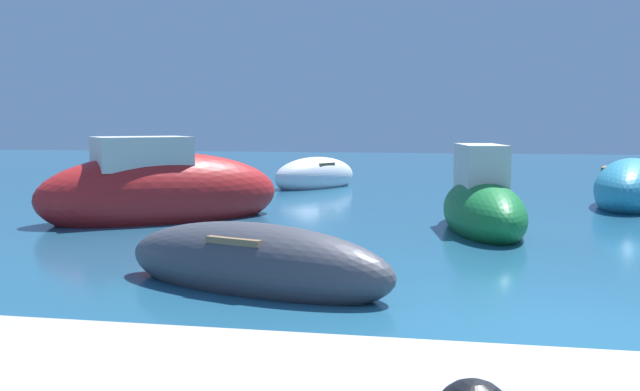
{
  "coord_description": "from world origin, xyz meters",
  "views": [
    {
      "loc": [
        -1.27,
        -7.04,
        2.08
      ],
      "look_at": [
        -4.23,
        8.69,
        0.39
      ],
      "focal_mm": 39.53,
      "sensor_mm": 36.0,
      "label": 1
    }
  ],
  "objects_px": {
    "moored_boat_4": "(315,176)",
    "moored_boat_6": "(128,177)",
    "moored_boat_7": "(160,192)",
    "moored_boat_5": "(254,264)",
    "moored_boat_1": "(482,206)",
    "moored_boat_2": "(631,189)"
  },
  "relations": [
    {
      "from": "moored_boat_4",
      "to": "moored_boat_7",
      "type": "distance_m",
      "value": 8.09
    },
    {
      "from": "moored_boat_1",
      "to": "moored_boat_2",
      "type": "bearing_deg",
      "value": 132.06
    },
    {
      "from": "moored_boat_4",
      "to": "moored_boat_6",
      "type": "relative_size",
      "value": 0.88
    },
    {
      "from": "moored_boat_2",
      "to": "moored_boat_4",
      "type": "height_order",
      "value": "moored_boat_2"
    },
    {
      "from": "moored_boat_6",
      "to": "moored_boat_7",
      "type": "distance_m",
      "value": 5.87
    },
    {
      "from": "moored_boat_7",
      "to": "moored_boat_4",
      "type": "bearing_deg",
      "value": 38.19
    },
    {
      "from": "moored_boat_2",
      "to": "moored_boat_5",
      "type": "height_order",
      "value": "moored_boat_2"
    },
    {
      "from": "moored_boat_5",
      "to": "moored_boat_6",
      "type": "distance_m",
      "value": 12.59
    },
    {
      "from": "moored_boat_6",
      "to": "moored_boat_4",
      "type": "bearing_deg",
      "value": 143.05
    },
    {
      "from": "moored_boat_6",
      "to": "moored_boat_7",
      "type": "height_order",
      "value": "moored_boat_7"
    },
    {
      "from": "moored_boat_6",
      "to": "moored_boat_7",
      "type": "bearing_deg",
      "value": 54.94
    },
    {
      "from": "moored_boat_4",
      "to": "moored_boat_2",
      "type": "bearing_deg",
      "value": -80.04
    },
    {
      "from": "moored_boat_2",
      "to": "moored_boat_4",
      "type": "distance_m",
      "value": 9.31
    },
    {
      "from": "moored_boat_5",
      "to": "moored_boat_7",
      "type": "height_order",
      "value": "moored_boat_7"
    },
    {
      "from": "moored_boat_5",
      "to": "moored_boat_1",
      "type": "bearing_deg",
      "value": -101.0
    },
    {
      "from": "moored_boat_1",
      "to": "moored_boat_7",
      "type": "xyz_separation_m",
      "value": [
        -6.69,
        0.29,
        0.11
      ]
    },
    {
      "from": "moored_boat_1",
      "to": "moored_boat_4",
      "type": "height_order",
      "value": "moored_boat_1"
    },
    {
      "from": "moored_boat_1",
      "to": "moored_boat_5",
      "type": "xyz_separation_m",
      "value": [
        -3.01,
        -5.34,
        -0.17
      ]
    },
    {
      "from": "moored_boat_5",
      "to": "moored_boat_7",
      "type": "relative_size",
      "value": 0.75
    },
    {
      "from": "moored_boat_2",
      "to": "moored_boat_7",
      "type": "xyz_separation_m",
      "value": [
        -10.46,
        -4.38,
        0.16
      ]
    },
    {
      "from": "moored_boat_1",
      "to": "moored_boat_5",
      "type": "relative_size",
      "value": 1.02
    },
    {
      "from": "moored_boat_2",
      "to": "moored_boat_6",
      "type": "relative_size",
      "value": 1.14
    }
  ]
}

